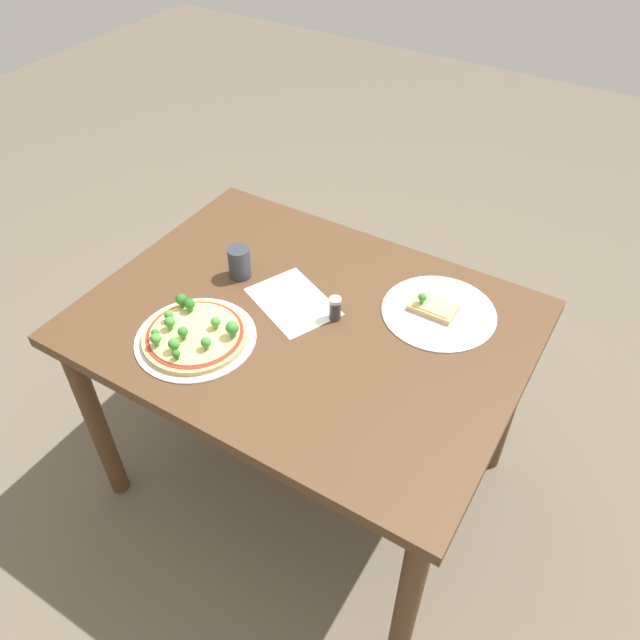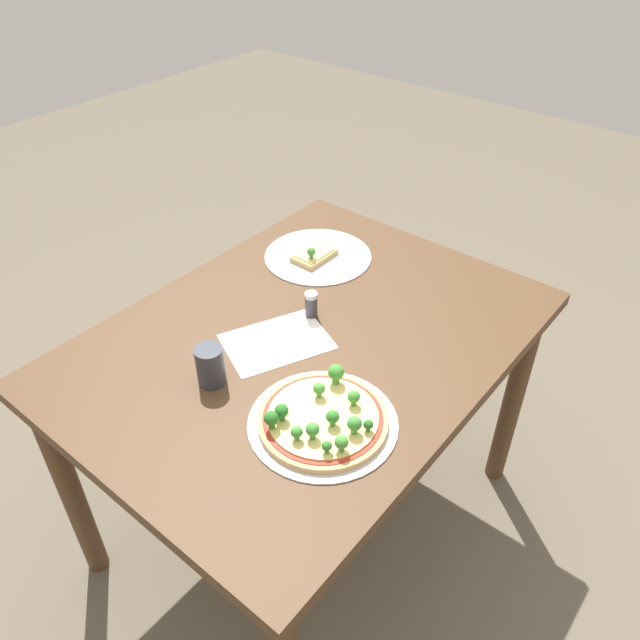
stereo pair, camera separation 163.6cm
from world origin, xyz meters
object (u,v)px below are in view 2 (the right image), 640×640
(dining_table, at_px, (307,364))
(condiment_shaker, at_px, (311,304))
(pizza_tray_whole, at_px, (323,419))
(pizza_tray_slice, at_px, (317,256))
(drinking_cup, at_px, (210,366))

(dining_table, distance_m, condiment_shaker, 0.16)
(pizza_tray_whole, xyz_separation_m, pizza_tray_slice, (-0.50, -0.43, -0.01))
(dining_table, xyz_separation_m, pizza_tray_slice, (-0.30, -0.21, 0.11))
(dining_table, distance_m, pizza_tray_whole, 0.32)
(dining_table, bearing_deg, pizza_tray_whole, 46.83)
(drinking_cup, bearing_deg, pizza_tray_whole, 101.71)
(condiment_shaker, bearing_deg, pizza_tray_slice, -143.38)
(dining_table, distance_m, drinking_cup, 0.31)
(condiment_shaker, bearing_deg, dining_table, 31.07)
(pizza_tray_whole, relative_size, pizza_tray_slice, 1.01)
(pizza_tray_slice, bearing_deg, condiment_shaker, 36.62)
(pizza_tray_slice, relative_size, drinking_cup, 3.30)
(pizza_tray_whole, bearing_deg, drinking_cup, -78.29)
(drinking_cup, distance_m, condiment_shaker, 0.33)
(drinking_cup, bearing_deg, pizza_tray_slice, -164.83)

